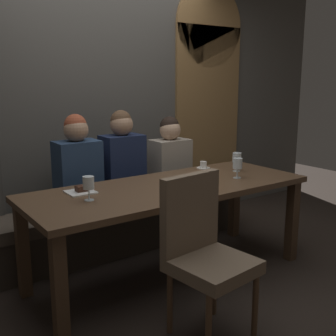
{
  "coord_description": "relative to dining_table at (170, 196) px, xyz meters",
  "views": [
    {
      "loc": [
        -1.8,
        -2.51,
        1.54
      ],
      "look_at": [
        0.08,
        0.14,
        0.84
      ],
      "focal_mm": 44.9,
      "sensor_mm": 36.0,
      "label": 1
    }
  ],
  "objects": [
    {
      "name": "dining_table",
      "position": [
        0.0,
        0.0,
        0.0
      ],
      "size": [
        2.2,
        0.84,
        0.74
      ],
      "color": "#493422",
      "rests_on": "ground"
    },
    {
      "name": "diner_redhead",
      "position": [
        -0.45,
        0.68,
        0.18
      ],
      "size": [
        0.36,
        0.24,
        0.81
      ],
      "color": "navy",
      "rests_on": "banquette_bench"
    },
    {
      "name": "chair_near_side",
      "position": [
        -0.27,
        -0.72,
        -0.09
      ],
      "size": [
        0.49,
        0.49,
        0.98
      ],
      "color": "brown",
      "rests_on": "ground"
    },
    {
      "name": "back_wall_tiled",
      "position": [
        0.0,
        1.22,
        0.85
      ],
      "size": [
        6.0,
        0.12,
        3.0
      ],
      "primitive_type": "cube",
      "color": "#4C4944",
      "rests_on": "ground"
    },
    {
      "name": "folded_napkin",
      "position": [
        0.28,
        -0.01,
        0.09
      ],
      "size": [
        0.12,
        0.11,
        0.01
      ],
      "primitive_type": "cube",
      "rotation": [
        0.0,
        0.0,
        -0.13
      ],
      "color": "silver",
      "rests_on": "dining_table"
    },
    {
      "name": "diner_far_end",
      "position": [
        0.5,
        0.7,
        0.14
      ],
      "size": [
        0.36,
        0.24,
        0.74
      ],
      "color": "#9E9384",
      "rests_on": "banquette_bench"
    },
    {
      "name": "arched_door",
      "position": [
        1.35,
        1.15,
        0.71
      ],
      "size": [
        0.9,
        0.05,
        2.55
      ],
      "color": "olive",
      "rests_on": "ground"
    },
    {
      "name": "dessert_plate",
      "position": [
        -0.64,
        0.2,
        0.1
      ],
      "size": [
        0.19,
        0.19,
        0.05
      ],
      "color": "white",
      "rests_on": "dining_table"
    },
    {
      "name": "wine_glass_end_right",
      "position": [
        0.59,
        -0.12,
        0.2
      ],
      "size": [
        0.08,
        0.08,
        0.16
      ],
      "color": "silver",
      "rests_on": "dining_table"
    },
    {
      "name": "wine_glass_center_back",
      "position": [
        -0.67,
        -0.02,
        0.2
      ],
      "size": [
        0.08,
        0.08,
        0.16
      ],
      "color": "silver",
      "rests_on": "dining_table"
    },
    {
      "name": "espresso_cup",
      "position": [
        0.6,
        0.32,
        0.11
      ],
      "size": [
        0.12,
        0.12,
        0.06
      ],
      "color": "white",
      "rests_on": "dining_table"
    },
    {
      "name": "ground",
      "position": [
        0.0,
        0.0,
        -0.65
      ],
      "size": [
        9.0,
        9.0,
        0.0
      ],
      "primitive_type": "plane",
      "color": "black"
    },
    {
      "name": "diner_bearded",
      "position": [
        -0.01,
        0.71,
        0.18
      ],
      "size": [
        0.36,
        0.24,
        0.82
      ],
      "color": "#192342",
      "rests_on": "banquette_bench"
    },
    {
      "name": "wine_glass_center_front",
      "position": [
        0.76,
        0.06,
        0.2
      ],
      "size": [
        0.08,
        0.08,
        0.16
      ],
      "color": "silver",
      "rests_on": "dining_table"
    },
    {
      "name": "banquette_bench",
      "position": [
        0.0,
        0.7,
        -0.42
      ],
      "size": [
        2.5,
        0.44,
        0.45
      ],
      "color": "#312A23",
      "rests_on": "ground"
    }
  ]
}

